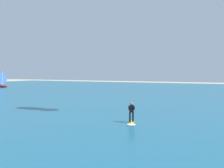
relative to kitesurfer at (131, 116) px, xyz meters
name	(u,v)px	position (x,y,z in m)	size (l,w,h in m)	color
ocean	(170,93)	(-3.99, 31.52, -0.65)	(160.00, 90.00, 0.10)	#1E607F
kitesurfer	(131,116)	(0.00, 0.00, 0.00)	(1.22, 2.03, 1.67)	yellow
sailboat_far_left	(0,80)	(-49.76, 28.81, 1.44)	(3.82, 3.24, 4.45)	maroon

